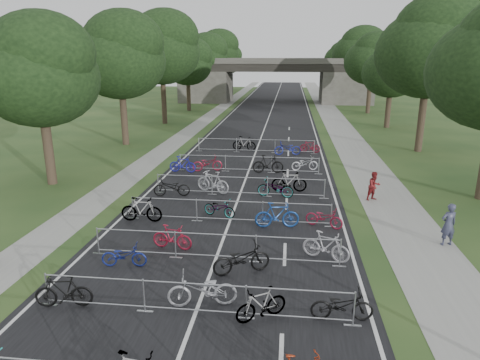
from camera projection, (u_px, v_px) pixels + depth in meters
The scene contains 49 objects.
road at pixel (270, 114), 56.97m from camera, with size 11.00×140.00×0.01m, color black.
sidewalk_right at pixel (331, 114), 56.08m from camera, with size 3.00×140.00×0.01m, color gray.
sidewalk_left at pixel (215, 113), 57.80m from camera, with size 2.00×140.00×0.01m, color gray.
lane_markings at pixel (270, 114), 56.97m from camera, with size 0.12×140.00×0.00m, color silver.
overpass_bridge at pixel (275, 80), 70.29m from camera, with size 31.00×8.00×7.05m.
tree_left_0 at pixel (40, 73), 23.93m from camera, with size 6.72×6.72×10.25m.
tree_left_1 at pixel (120, 57), 35.14m from camera, with size 7.56×7.56×11.53m.
tree_right_1 at pixel (432, 49), 32.26m from camera, with size 8.18×8.18×12.47m.
tree_left_2 at pixel (162, 49), 46.36m from camera, with size 8.40×8.40×12.81m.
tree_right_2 at pixel (393, 71), 44.25m from camera, with size 6.16×6.16×9.39m.
tree_left_3 at pixel (188, 63), 58.26m from camera, with size 6.72×6.72×10.25m.
tree_right_3 at pixel (373, 60), 55.42m from camera, with size 7.17×7.17×10.93m.
tree_left_4 at pixel (205, 56), 69.47m from camera, with size 7.56×7.56×11.53m.
tree_right_4 at pixel (359, 52), 66.59m from camera, with size 8.18×8.18×12.47m.
tree_left_5 at pixel (217, 52), 80.69m from camera, with size 8.40×8.40×12.81m.
tree_right_5 at pixel (349, 64), 78.58m from camera, with size 6.16×6.16×9.39m.
tree_left_6 at pixel (227, 60), 92.59m from camera, with size 6.72×6.72×10.25m.
tree_right_6 at pixel (342, 58), 89.75m from camera, with size 7.17×7.17×10.93m.
barrier_row_1 at pixel (194, 299), 12.57m from camera, with size 9.70×0.08×1.10m.
barrier_row_2 at pixel (215, 247), 16.01m from camera, with size 9.70×0.08×1.10m.
barrier_row_3 at pixel (229, 212), 19.63m from camera, with size 9.70×0.08×1.10m.
barrier_row_4 at pixel (239, 186), 23.44m from camera, with size 9.70×0.08×1.10m.
barrier_row_5 at pixel (248, 164), 28.21m from camera, with size 9.70×0.08×1.10m.
barrier_row_6 at pixel (256, 146), 33.93m from camera, with size 9.70×0.08×1.10m.
bike_4 at pixel (64, 291), 13.00m from camera, with size 0.50×1.76×1.06m, color black.
bike_5 at pixel (202, 290), 13.03m from camera, with size 0.74×2.13×1.12m, color #98999F.
bike_6 at pixel (261, 304), 12.40m from camera, with size 0.47×1.65×0.99m, color #AAACB2.
bike_7 at pixel (342, 305), 12.37m from camera, with size 0.63×1.81×0.95m, color black.
bike_8 at pixel (124, 256), 15.54m from camera, with size 0.58×1.66×0.87m, color navy.
bike_9 at pixel (172, 237), 16.95m from camera, with size 0.47×1.67×1.01m, color maroon.
bike_10 at pixel (241, 259), 15.03m from camera, with size 0.73×2.10×1.11m, color black.
bike_11 at pixel (326, 246), 16.03m from camera, with size 0.52×1.85×1.11m, color #B1AFB7.
bike_12 at pixel (141, 210), 19.74m from camera, with size 0.55×1.95×1.17m, color #AAACB2.
bike_13 at pixel (219, 208), 20.40m from camera, with size 0.58×1.66×0.87m, color #AAACB2.
bike_14 at pixel (277, 215), 19.03m from camera, with size 0.56×1.99×1.20m, color navy.
bike_15 at pixel (324, 218), 19.13m from camera, with size 0.60×1.72×0.91m, color maroon.
bike_16 at pixel (172, 187), 23.32m from camera, with size 0.69×1.98×1.04m, color black.
bike_17 at pixel (213, 182), 23.93m from camera, with size 0.59×2.08×1.25m, color #B0B1B8.
bike_18 at pixel (275, 188), 23.18m from camera, with size 0.69×1.98×1.04m, color #AAACB2.
bike_19 at pixel (289, 182), 24.11m from camera, with size 0.56×2.00×1.20m, color #AAACB2.
bike_20 at pixel (183, 164), 28.15m from camera, with size 0.51×1.81×1.09m, color #1C1D9E.
bike_21 at pixel (207, 163), 28.50m from camera, with size 0.69×1.99×1.04m, color maroon.
bike_22 at pixel (268, 164), 27.98m from camera, with size 0.57×2.02×1.21m, color black.
bike_23 at pixel (305, 164), 28.65m from camera, with size 0.63×1.81×0.95m, color #B1B3B9.
bike_25 at pixel (244, 144), 34.60m from camera, with size 0.55×1.94×1.16m, color #AAACB2.
bike_26 at pixel (288, 148), 33.05m from camera, with size 0.71×2.04×1.07m, color navy.
bike_27 at pixel (310, 147), 33.96m from camera, with size 0.46×1.61×0.97m, color maroon.
pedestrian_a at pixel (448, 225), 17.20m from camera, with size 0.65×0.43×1.78m, color #363851.
pedestrian_b at pixel (374, 186), 22.65m from camera, with size 0.76×0.59×1.55m, color maroon.
Camera 1 is at (2.62, -7.26, 7.43)m, focal length 32.00 mm.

